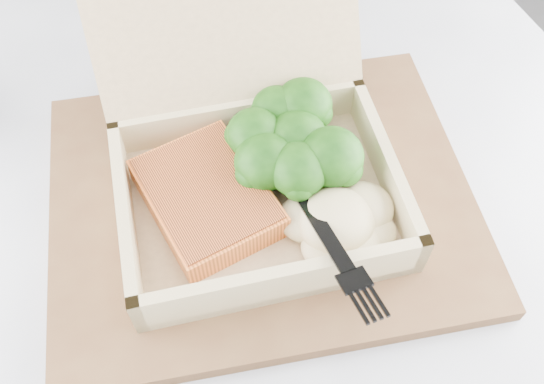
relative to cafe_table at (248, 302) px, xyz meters
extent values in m
cylinder|color=black|center=(0.00, 0.00, -0.19)|extent=(0.08, 0.08, 0.71)
cube|color=silver|center=(0.00, 0.00, 0.18)|extent=(0.96, 0.96, 0.03)
cube|color=brown|center=(0.02, 0.01, 0.20)|extent=(0.38, 0.31, 0.02)
cube|color=tan|center=(0.02, 0.00, 0.21)|extent=(0.25, 0.19, 0.01)
cube|color=tan|center=(-0.10, -0.01, 0.23)|extent=(0.02, 0.19, 0.05)
cube|color=tan|center=(0.13, 0.00, 0.23)|extent=(0.02, 0.19, 0.05)
cube|color=tan|center=(0.02, -0.09, 0.23)|extent=(0.24, 0.02, 0.05)
cube|color=tan|center=(0.01, 0.08, 0.23)|extent=(0.24, 0.02, 0.05)
cube|color=orange|center=(-0.03, 0.00, 0.23)|extent=(0.13, 0.15, 0.03)
ellipsoid|color=#D7BC8B|center=(0.07, -0.05, 0.23)|extent=(0.11, 0.09, 0.04)
cube|color=black|center=(0.05, 0.01, 0.25)|extent=(0.03, 0.11, 0.03)
cube|color=black|center=(0.06, -0.08, 0.25)|extent=(0.03, 0.05, 0.01)
cube|color=white|center=(-0.02, 0.23, 0.19)|extent=(0.11, 0.15, 0.00)
camera|label=1|loc=(-0.03, -0.29, 0.67)|focal=40.00mm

